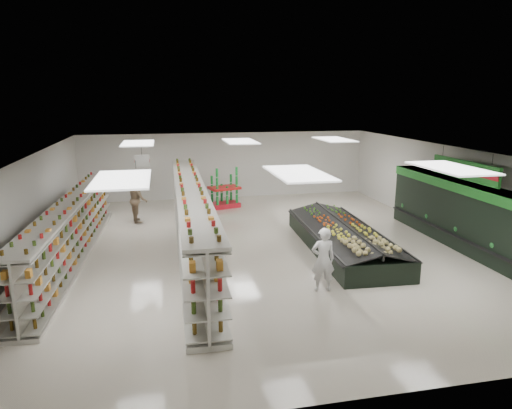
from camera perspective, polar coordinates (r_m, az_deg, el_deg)
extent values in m
plane|color=beige|center=(15.30, 0.69, -5.38)|extent=(16.00, 16.00, 0.00)
cube|color=white|center=(14.59, 0.72, 6.60)|extent=(14.00, 16.00, 0.02)
cube|color=silver|center=(22.62, -3.68, 4.90)|extent=(14.00, 0.02, 3.20)
cube|color=silver|center=(7.66, 14.04, -12.74)|extent=(14.00, 0.02, 3.20)
cube|color=silver|center=(15.04, -26.33, -0.80)|extent=(0.02, 16.00, 3.20)
cube|color=silver|center=(17.72, 23.41, 1.46)|extent=(0.02, 16.00, 3.20)
cube|color=black|center=(16.38, 24.92, -1.39)|extent=(0.80, 8.00, 2.20)
cube|color=#1F7625|center=(16.17, 25.19, 1.86)|extent=(0.85, 8.00, 0.30)
cube|color=black|center=(16.37, 24.03, -3.30)|extent=(0.55, 7.80, 0.15)
cube|color=beige|center=(16.24, 24.58, -0.57)|extent=(0.45, 7.70, 0.03)
cube|color=beige|center=(16.17, 24.69, 0.46)|extent=(0.45, 7.70, 0.03)
cube|color=white|center=(12.36, -14.69, 2.82)|extent=(0.50, 0.06, 0.40)
cube|color=red|center=(12.36, -14.69, 2.82)|extent=(0.52, 0.02, 0.12)
cylinder|color=black|center=(12.31, -14.77, 4.19)|extent=(0.01, 0.01, 0.50)
cube|color=white|center=(16.31, -14.06, 5.32)|extent=(0.50, 0.06, 0.40)
cube|color=red|center=(16.31, -14.06, 5.32)|extent=(0.52, 0.02, 0.12)
cylinder|color=black|center=(16.27, -14.12, 6.37)|extent=(0.01, 0.01, 0.50)
cube|color=#1F7625|center=(15.91, 24.60, 3.95)|extent=(0.10, 3.20, 0.60)
cube|color=red|center=(15.88, 24.42, 3.95)|extent=(0.03, 3.20, 0.18)
cylinder|color=black|center=(14.92, 27.44, 4.67)|extent=(0.01, 0.01, 0.50)
cylinder|color=black|center=(16.83, 22.34, 5.99)|extent=(0.01, 0.01, 0.50)
cube|color=silver|center=(15.43, -21.69, -6.00)|extent=(1.20, 10.51, 0.10)
cube|color=silver|center=(15.19, -21.95, -3.07)|extent=(0.46, 10.48, 1.75)
cube|color=silver|center=(14.98, -22.25, 0.27)|extent=(1.20, 10.51, 0.07)
cube|color=beige|center=(15.45, -22.45, -5.65)|extent=(0.79, 10.41, 0.03)
cube|color=beige|center=(15.33, -22.58, -4.29)|extent=(0.79, 10.41, 0.03)
cube|color=beige|center=(15.23, -22.71, -2.92)|extent=(0.79, 10.41, 0.03)
cube|color=beige|center=(15.13, -22.84, -1.53)|extent=(0.79, 10.41, 0.03)
cube|color=beige|center=(15.04, -22.97, -0.12)|extent=(0.79, 10.41, 0.03)
cube|color=beige|center=(15.36, -20.99, -5.62)|extent=(0.79, 10.41, 0.03)
cube|color=beige|center=(15.24, -21.11, -4.26)|extent=(0.79, 10.41, 0.03)
cube|color=beige|center=(15.14, -21.23, -2.88)|extent=(0.79, 10.41, 0.03)
cube|color=beige|center=(15.04, -21.35, -1.48)|extent=(0.79, 10.41, 0.03)
cube|color=beige|center=(14.95, -21.47, -0.06)|extent=(0.79, 10.41, 0.03)
cube|color=silver|center=(15.11, -7.96, -5.51)|extent=(1.11, 12.41, 0.12)
cube|color=silver|center=(14.83, -8.08, -1.96)|extent=(0.24, 12.40, 2.07)
cube|color=silver|center=(14.59, -8.22, 2.12)|extent=(1.11, 12.41, 0.08)
cube|color=beige|center=(15.07, -8.88, -5.11)|extent=(0.63, 12.30, 0.03)
cube|color=beige|center=(14.93, -8.95, -3.46)|extent=(0.63, 12.30, 0.03)
cube|color=beige|center=(14.81, -9.01, -1.79)|extent=(0.63, 12.30, 0.03)
cube|color=beige|center=(14.70, -9.07, -0.09)|extent=(0.63, 12.30, 0.03)
cube|color=beige|center=(14.60, -9.14, 1.64)|extent=(0.63, 12.30, 0.03)
cube|color=beige|center=(15.09, -7.07, -5.02)|extent=(0.63, 12.30, 0.03)
cube|color=beige|center=(14.95, -7.12, -3.38)|extent=(0.63, 12.30, 0.03)
cube|color=beige|center=(14.83, -7.17, -1.71)|extent=(0.63, 12.30, 0.03)
cube|color=beige|center=(14.72, -7.22, -0.01)|extent=(0.63, 12.30, 0.03)
cube|color=beige|center=(14.62, -7.28, 1.72)|extent=(0.63, 12.30, 0.03)
cube|color=black|center=(15.28, 10.79, -4.43)|extent=(2.39, 6.29, 0.62)
cube|color=#262626|center=(14.87, 7.11, -3.47)|extent=(0.32, 6.20, 0.05)
cube|color=#262626|center=(15.56, 14.40, -3.03)|extent=(0.32, 6.20, 0.05)
cube|color=black|center=(14.99, 8.87, -3.05)|extent=(1.40, 6.16, 0.32)
cube|color=black|center=(15.36, 12.80, -2.82)|extent=(1.40, 6.16, 0.32)
cube|color=#262626|center=(15.14, 10.87, -2.61)|extent=(0.31, 6.11, 0.22)
cube|color=red|center=(20.83, -3.95, -0.03)|extent=(1.44, 1.15, 0.21)
cube|color=red|center=(20.66, -3.99, 2.10)|extent=(1.51, 1.21, 0.11)
imported|color=silver|center=(11.88, 8.38, -6.82)|extent=(0.65, 0.45, 1.69)
imported|color=#A38064|center=(18.84, -14.52, 0.66)|extent=(0.69, 0.97, 1.83)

